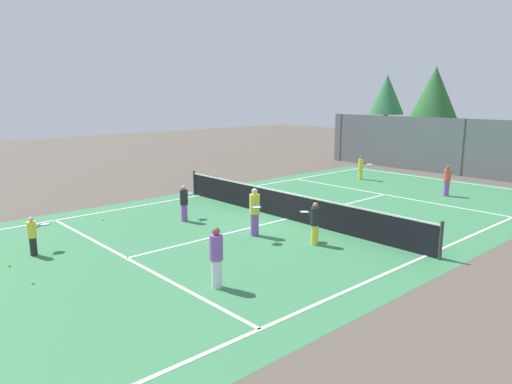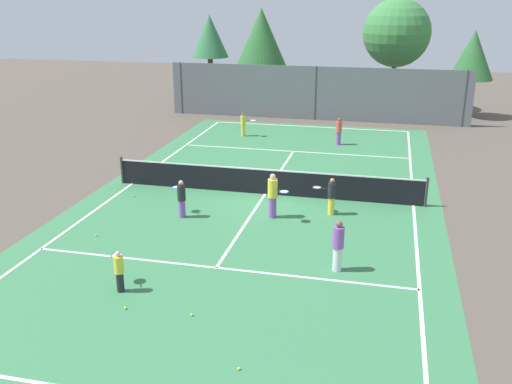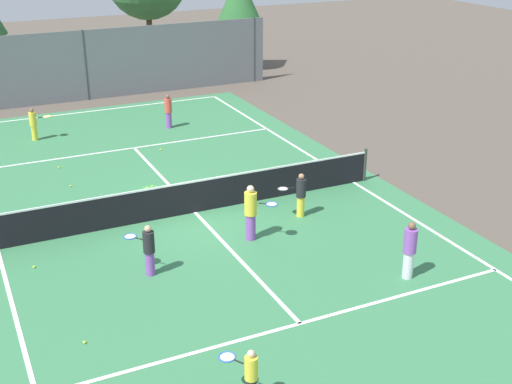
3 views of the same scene
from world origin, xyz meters
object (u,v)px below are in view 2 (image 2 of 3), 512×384
(player_1, at_px, (119,270))
(tennis_ball_1, at_px, (219,163))
(player_0, at_px, (339,131))
(player_3, at_px, (331,196))
(tennis_ball_6, at_px, (308,156))
(tennis_ball_9, at_px, (209,129))
(tennis_ball_8, at_px, (96,235))
(player_4, at_px, (273,195))
(tennis_ball_0, at_px, (239,369))
(tennis_ball_7, at_px, (134,196))
(tennis_ball_3, at_px, (125,308))
(player_6, at_px, (181,198))
(tennis_ball_5, at_px, (230,152))
(player_2, at_px, (244,124))
(tennis_ball_4, at_px, (260,188))
(ball_crate, at_px, (252,176))
(tennis_ball_2, at_px, (192,315))

(player_1, bearing_deg, tennis_ball_1, 94.22)
(player_0, height_order, player_3, player_0)
(tennis_ball_6, bearing_deg, tennis_ball_9, 145.84)
(tennis_ball_8, bearing_deg, player_1, -52.89)
(player_4, bearing_deg, tennis_ball_8, -150.80)
(player_3, xyz_separation_m, tennis_ball_1, (-5.55, 5.10, -0.65))
(tennis_ball_0, height_order, tennis_ball_7, same)
(tennis_ball_9, bearing_deg, tennis_ball_3, -78.31)
(tennis_ball_1, distance_m, tennis_ball_8, 8.82)
(tennis_ball_8, relative_size, tennis_ball_9, 1.00)
(player_6, relative_size, tennis_ball_6, 20.04)
(player_4, relative_size, tennis_ball_0, 23.64)
(player_3, bearing_deg, player_0, 93.88)
(player_0, xyz_separation_m, tennis_ball_0, (-0.20, -18.93, -0.68))
(tennis_ball_5, height_order, tennis_ball_9, same)
(tennis_ball_6, bearing_deg, tennis_ball_1, -149.72)
(tennis_ball_7, xyz_separation_m, tennis_ball_8, (0.44, -3.72, 0.00))
(tennis_ball_1, xyz_separation_m, tennis_ball_5, (-0.03, 1.88, 0.00))
(tennis_ball_9, bearing_deg, player_1, -79.38)
(player_2, xyz_separation_m, tennis_ball_3, (1.64, -17.97, -0.62))
(tennis_ball_4, bearing_deg, tennis_ball_7, -156.58)
(player_2, relative_size, tennis_ball_8, 19.09)
(tennis_ball_4, bearing_deg, tennis_ball_9, 118.36)
(tennis_ball_4, bearing_deg, player_1, -101.03)
(player_2, relative_size, tennis_ball_3, 19.09)
(tennis_ball_5, xyz_separation_m, tennis_ball_7, (-1.86, -6.86, 0.00))
(player_6, bearing_deg, ball_crate, 72.53)
(tennis_ball_5, xyz_separation_m, tennis_ball_9, (-2.51, 4.52, 0.00))
(ball_crate, xyz_separation_m, tennis_ball_0, (2.66, -12.20, -0.15))
(ball_crate, xyz_separation_m, tennis_ball_4, (0.54, -0.99, -0.15))
(tennis_ball_4, distance_m, tennis_ball_6, 5.34)
(tennis_ball_3, height_order, tennis_ball_6, same)
(player_1, xyz_separation_m, player_4, (2.79, 5.92, 0.21))
(tennis_ball_4, height_order, tennis_ball_9, same)
(tennis_ball_2, xyz_separation_m, tennis_ball_6, (0.64, 14.68, 0.00))
(tennis_ball_5, xyz_separation_m, tennis_ball_6, (3.74, 0.28, 0.00))
(tennis_ball_1, xyz_separation_m, tennis_ball_4, (2.57, -3.05, 0.00))
(tennis_ball_0, bearing_deg, tennis_ball_5, 106.28)
(player_6, relative_size, tennis_ball_4, 20.04)
(player_4, xyz_separation_m, tennis_ball_2, (-0.60, -6.67, -0.77))
(player_2, bearing_deg, tennis_ball_7, -99.01)
(tennis_ball_2, relative_size, tennis_ball_7, 1.00)
(player_1, xyz_separation_m, player_6, (-0.25, 5.25, 0.09))
(tennis_ball_7, bearing_deg, tennis_ball_8, -83.22)
(tennis_ball_7, bearing_deg, tennis_ball_5, 74.81)
(tennis_ball_3, relative_size, tennis_ball_8, 1.00)
(tennis_ball_3, height_order, tennis_ball_8, same)
(ball_crate, xyz_separation_m, tennis_ball_5, (-2.05, 3.94, -0.15))
(player_1, bearing_deg, tennis_ball_2, -18.89)
(player_4, bearing_deg, player_0, 83.35)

